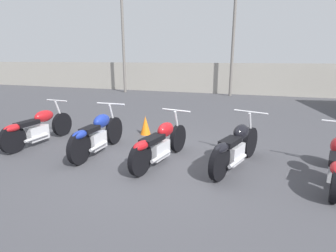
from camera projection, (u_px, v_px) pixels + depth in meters
ground_plane at (160, 163)px, 5.25m from camera, size 60.00×60.00×0.00m
fence_back at (227, 79)px, 15.38m from camera, size 40.00×0.04×1.80m
light_pole_left at (122, 3)px, 15.15m from camera, size 0.70×0.35×8.96m
motorcycle_slot_0 at (38, 127)px, 6.35m from camera, size 0.65×2.11×1.00m
motorcycle_slot_1 at (98, 134)px, 5.73m from camera, size 0.73×2.04×1.03m
motorcycle_slot_2 at (160, 143)px, 5.19m from camera, size 0.71×2.05×0.98m
motorcycle_slot_3 at (236, 147)px, 4.94m from camera, size 0.90×1.99×1.01m
traffic_cone_near at (145, 125)px, 7.21m from camera, size 0.28×0.28×0.51m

